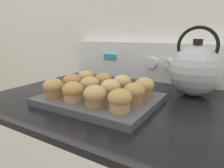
% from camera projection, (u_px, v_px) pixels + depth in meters
% --- Properties ---
extents(wall_back, '(8.00, 0.05, 2.40)m').
position_uv_depth(wall_back, '(149.00, 20.00, 0.96)').
color(wall_back, white).
rests_on(wall_back, ground_plane).
extents(control_panel, '(0.76, 0.07, 0.18)m').
position_uv_depth(control_panel, '(144.00, 61.00, 0.96)').
color(control_panel, white).
rests_on(control_panel, stove_range).
extents(muffin_pan, '(0.36, 0.28, 0.02)m').
position_uv_depth(muffin_pan, '(100.00, 99.00, 0.65)').
color(muffin_pan, '#4C4C51').
rests_on(muffin_pan, stove_range).
extents(muffin_r0_c0, '(0.06, 0.06, 0.06)m').
position_uv_depth(muffin_r0_c0, '(53.00, 88.00, 0.63)').
color(muffin_r0_c0, olive).
rests_on(muffin_r0_c0, muffin_pan).
extents(muffin_r0_c1, '(0.06, 0.06, 0.06)m').
position_uv_depth(muffin_r0_c1, '(73.00, 91.00, 0.59)').
color(muffin_r0_c1, tan).
rests_on(muffin_r0_c1, muffin_pan).
extents(muffin_r0_c2, '(0.06, 0.06, 0.06)m').
position_uv_depth(muffin_r0_c2, '(95.00, 96.00, 0.55)').
color(muffin_r0_c2, olive).
rests_on(muffin_r0_c2, muffin_pan).
extents(muffin_r0_c3, '(0.06, 0.06, 0.06)m').
position_uv_depth(muffin_r0_c3, '(120.00, 100.00, 0.51)').
color(muffin_r0_c3, tan).
rests_on(muffin_r0_c3, muffin_pan).
extents(muffin_r1_c0, '(0.06, 0.06, 0.06)m').
position_uv_depth(muffin_r1_c0, '(72.00, 83.00, 0.69)').
color(muffin_r1_c0, tan).
rests_on(muffin_r1_c0, muffin_pan).
extents(muffin_r1_c1, '(0.06, 0.06, 0.06)m').
position_uv_depth(muffin_r1_c1, '(90.00, 85.00, 0.66)').
color(muffin_r1_c1, olive).
rests_on(muffin_r1_c1, muffin_pan).
extents(muffin_r1_c2, '(0.06, 0.06, 0.06)m').
position_uv_depth(muffin_r1_c2, '(110.00, 89.00, 0.61)').
color(muffin_r1_c2, olive).
rests_on(muffin_r1_c2, muffin_pan).
extents(muffin_r1_c3, '(0.06, 0.06, 0.06)m').
position_uv_depth(muffin_r1_c3, '(134.00, 93.00, 0.58)').
color(muffin_r1_c3, olive).
rests_on(muffin_r1_c3, muffin_pan).
extents(muffin_r2_c0, '(0.06, 0.06, 0.06)m').
position_uv_depth(muffin_r2_c0, '(86.00, 78.00, 0.76)').
color(muffin_r2_c0, tan).
rests_on(muffin_r2_c0, muffin_pan).
extents(muffin_r2_c1, '(0.06, 0.06, 0.06)m').
position_uv_depth(muffin_r2_c1, '(103.00, 81.00, 0.72)').
color(muffin_r2_c1, '#A37A4C').
rests_on(muffin_r2_c1, muffin_pan).
extents(muffin_r2_c2, '(0.06, 0.06, 0.06)m').
position_uv_depth(muffin_r2_c2, '(122.00, 83.00, 0.68)').
color(muffin_r2_c2, tan).
rests_on(muffin_r2_c2, muffin_pan).
extents(muffin_r2_c3, '(0.06, 0.06, 0.06)m').
position_uv_depth(muffin_r2_c3, '(144.00, 87.00, 0.64)').
color(muffin_r2_c3, olive).
rests_on(muffin_r2_c3, muffin_pan).
extents(tea_kettle, '(0.21, 0.18, 0.24)m').
position_uv_depth(tea_kettle, '(195.00, 70.00, 0.70)').
color(tea_kettle, '#ADAFB5').
rests_on(tea_kettle, stove_range).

